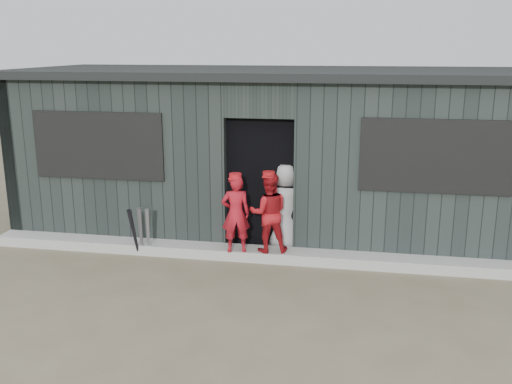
% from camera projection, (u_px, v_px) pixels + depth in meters
% --- Properties ---
extents(ground, '(80.00, 80.00, 0.00)m').
position_uv_depth(ground, '(228.00, 316.00, 6.48)').
color(ground, brown).
rests_on(ground, ground).
extents(curb, '(8.00, 0.36, 0.15)m').
position_uv_depth(curb, '(256.00, 254.00, 8.20)').
color(curb, '#A2A39D').
rests_on(curb, ground).
extents(bat_left, '(0.13, 0.19, 0.72)m').
position_uv_depth(bat_left, '(148.00, 232.00, 8.26)').
color(bat_left, gray).
rests_on(bat_left, ground).
extents(bat_mid, '(0.11, 0.21, 0.74)m').
position_uv_depth(bat_mid, '(141.00, 231.00, 8.25)').
color(bat_mid, slate).
rests_on(bat_mid, ground).
extents(bat_right, '(0.09, 0.29, 0.75)m').
position_uv_depth(bat_right, '(134.00, 233.00, 8.18)').
color(bat_right, black).
rests_on(bat_right, ground).
extents(player_red_left, '(0.46, 0.36, 1.11)m').
position_uv_depth(player_red_left, '(236.00, 214.00, 7.95)').
color(player_red_left, '#A91421').
rests_on(player_red_left, curb).
extents(player_red_right, '(0.63, 0.54, 1.13)m').
position_uv_depth(player_red_right, '(269.00, 213.00, 7.97)').
color(player_red_right, '#A8141B').
rests_on(player_red_right, curb).
extents(player_grey_back, '(0.73, 0.55, 1.35)m').
position_uv_depth(player_grey_back, '(286.00, 207.00, 8.39)').
color(player_grey_back, '#A5A5A5').
rests_on(player_grey_back, ground).
extents(dugout, '(8.30, 3.30, 2.62)m').
position_uv_depth(dugout, '(274.00, 150.00, 9.50)').
color(dugout, black).
rests_on(dugout, ground).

